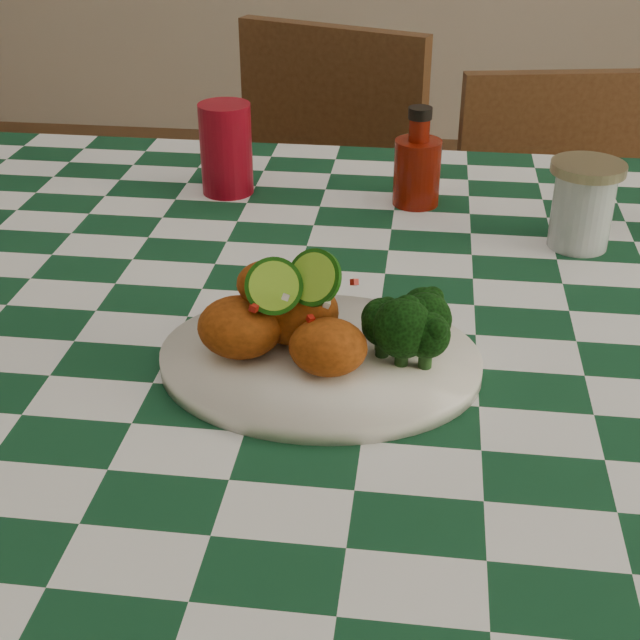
% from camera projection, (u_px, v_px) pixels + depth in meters
% --- Properties ---
extents(dining_table, '(1.66, 1.06, 0.79)m').
position_uv_depth(dining_table, '(371.00, 559.00, 1.19)').
color(dining_table, '#113D22').
rests_on(dining_table, ground).
extents(plate, '(0.31, 0.25, 0.02)m').
position_uv_depth(plate, '(320.00, 361.00, 0.86)').
color(plate, white).
rests_on(plate, dining_table).
extents(fried_chicken_pile, '(0.15, 0.11, 0.10)m').
position_uv_depth(fried_chicken_pile, '(300.00, 308.00, 0.84)').
color(fried_chicken_pile, '#AB4810').
rests_on(fried_chicken_pile, plate).
extents(broccoli_side, '(0.09, 0.09, 0.06)m').
position_uv_depth(broccoli_side, '(408.00, 324.00, 0.85)').
color(broccoli_side, black).
rests_on(broccoli_side, plate).
extents(red_tumbler, '(0.09, 0.09, 0.13)m').
position_uv_depth(red_tumbler, '(226.00, 149.00, 1.25)').
color(red_tumbler, maroon).
rests_on(red_tumbler, dining_table).
extents(ketchup_bottle, '(0.07, 0.07, 0.14)m').
position_uv_depth(ketchup_bottle, '(418.00, 157.00, 1.20)').
color(ketchup_bottle, '#6E1105').
rests_on(ketchup_bottle, dining_table).
extents(mason_jar, '(0.12, 0.12, 0.11)m').
position_uv_depth(mason_jar, '(583.00, 205.00, 1.09)').
color(mason_jar, '#B2BCBA').
rests_on(mason_jar, dining_table).
extents(wooden_chair_left, '(0.53, 0.54, 0.90)m').
position_uv_depth(wooden_chair_left, '(290.00, 267.00, 1.83)').
color(wooden_chair_left, '#472814').
rests_on(wooden_chair_left, ground).
extents(wooden_chair_right, '(0.44, 0.46, 0.82)m').
position_uv_depth(wooden_chair_right, '(559.00, 302.00, 1.77)').
color(wooden_chair_right, '#472814').
rests_on(wooden_chair_right, ground).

